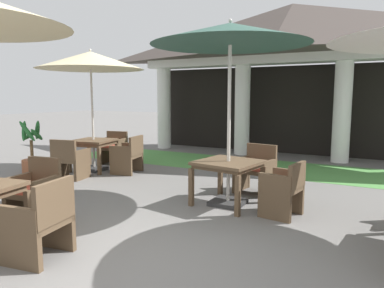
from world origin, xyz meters
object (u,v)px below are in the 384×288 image
patio_umbrella_mid_left (230,36)px  patio_umbrella_far_back (90,62)px  patio_chair_far_back_north (114,148)px  potted_palm_left_edge (32,156)px  patio_chair_mid_left_north (256,170)px  patio_chair_far_back_east (128,156)px  patio_chair_near_foreground_east (40,222)px  patio_table_far_back (94,144)px  patio_chair_far_back_south (70,160)px  patio_chair_near_foreground_north (35,192)px  patio_table_mid_left (228,167)px  patio_chair_mid_left_east (284,189)px

patio_umbrella_mid_left → patio_umbrella_far_back: patio_umbrella_mid_left is taller
patio_chair_far_back_north → potted_palm_left_edge: 1.97m
patio_chair_mid_left_north → patio_chair_far_back_east: patio_chair_mid_left_north is taller
patio_chair_near_foreground_east → patio_chair_far_back_east: 4.40m
patio_table_far_back → patio_umbrella_far_back: bearing=-45.0°
patio_chair_far_back_south → patio_chair_far_back_north: 1.82m
patio_umbrella_mid_left → patio_chair_far_back_north: patio_umbrella_mid_left is taller
patio_chair_near_foreground_north → patio_table_mid_left: size_ratio=0.82×
patio_chair_mid_left_north → patio_chair_far_back_south: size_ratio=1.01×
patio_chair_far_back_north → patio_umbrella_far_back: bearing=90.0°
patio_chair_near_foreground_north → patio_umbrella_mid_left: patio_umbrella_mid_left is taller
patio_chair_mid_left_north → patio_table_far_back: (-4.00, 0.06, 0.22)m
patio_umbrella_mid_left → patio_umbrella_far_back: bearing=165.4°
patio_table_far_back → patio_chair_far_back_north: 0.93m
patio_chair_mid_left_north → patio_chair_mid_left_east: (0.79, -1.09, -0.01)m
patio_chair_near_foreground_east → patio_chair_far_back_north: (-2.98, 4.69, 0.01)m
patio_umbrella_far_back → patio_chair_far_back_south: (0.16, -0.90, -2.14)m
patio_chair_mid_left_north → potted_palm_left_edge: bearing=17.6°
patio_table_far_back → patio_chair_far_back_south: size_ratio=1.16×
patio_chair_far_back_north → patio_chair_far_back_east: patio_chair_far_back_east is taller
patio_chair_near_foreground_north → patio_chair_far_back_north: patio_chair_near_foreground_north is taller
patio_table_mid_left → patio_umbrella_mid_left: 2.05m
patio_chair_near_foreground_north → patio_umbrella_far_back: 4.02m
patio_table_mid_left → patio_umbrella_mid_left: bearing=90.0°
patio_chair_mid_left_north → patio_chair_near_foreground_east: bearing=81.6°
patio_chair_mid_left_north → patio_umbrella_far_back: (-4.00, 0.06, 2.13)m
patio_chair_near_foreground_north → patio_chair_far_back_east: size_ratio=1.01×
patio_chair_far_back_south → patio_chair_far_back_east: size_ratio=1.00×
patio_table_far_back → patio_chair_far_back_east: patio_chair_far_back_east is taller
patio_chair_mid_left_east → patio_table_far_back: patio_chair_mid_left_east is taller
patio_chair_near_foreground_east → patio_chair_far_back_south: (-2.66, 2.90, 0.00)m
patio_chair_far_back_south → potted_palm_left_edge: (-1.28, 0.07, -0.04)m
patio_chair_near_foreground_east → potted_palm_left_edge: 4.93m
patio_chair_near_foreground_east → patio_chair_far_back_east: patio_chair_near_foreground_east is taller
patio_chair_far_back_east → patio_table_mid_left: bearing=-121.6°
patio_chair_near_foreground_north → patio_chair_near_foreground_east: bearing=135.0°
patio_chair_mid_left_east → patio_chair_far_back_east: 4.11m
patio_chair_mid_left_east → patio_chair_far_back_east: (-3.89, 1.32, 0.00)m
patio_chair_mid_left_east → patio_chair_far_back_south: (-4.63, 0.26, 0.00)m
patio_umbrella_far_back → patio_chair_far_back_east: (0.90, 0.16, -2.14)m
patio_chair_near_foreground_east → patio_table_far_back: 4.74m
patio_chair_near_foreground_east → patio_chair_mid_left_north: 3.92m
patio_umbrella_mid_left → patio_chair_far_back_north: (-4.01, 1.90, -2.27)m
patio_chair_far_back_north → potted_palm_left_edge: size_ratio=0.68×
patio_chair_mid_left_east → patio_table_mid_left: bearing=90.0°
patio_chair_far_back_east → patio_chair_near_foreground_north: bearing=-176.0°
patio_chair_mid_left_east → patio_table_far_back: (-4.79, 1.16, 0.23)m
patio_umbrella_mid_left → potted_palm_left_edge: (-4.97, 0.18, -2.31)m
patio_chair_mid_left_east → patio_umbrella_far_back: size_ratio=0.29×
patio_chair_near_foreground_north → patio_chair_mid_left_east: patio_chair_near_foreground_north is taller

